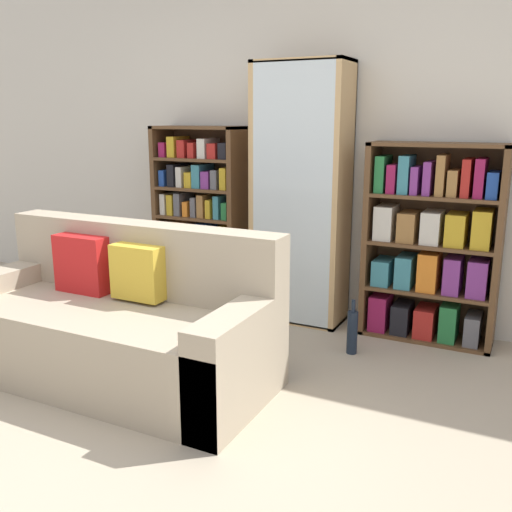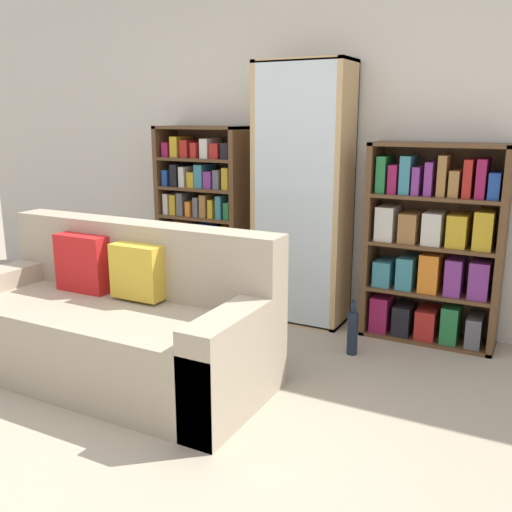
# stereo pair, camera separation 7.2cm
# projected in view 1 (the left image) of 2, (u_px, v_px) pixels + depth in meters

# --- Properties ---
(ground_plane) EXTENTS (16.00, 16.00, 0.00)m
(ground_plane) POSITION_uv_depth(u_px,v_px,m) (102.00, 456.00, 2.64)
(ground_plane) COLOR tan
(wall_back) EXTENTS (6.96, 0.06, 2.70)m
(wall_back) POSITION_uv_depth(u_px,v_px,m) (301.00, 141.00, 4.38)
(wall_back) COLOR silver
(wall_back) RESTS_ON ground
(couch) EXTENTS (1.92, 0.83, 0.90)m
(couch) POSITION_uv_depth(u_px,v_px,m) (116.00, 326.00, 3.39)
(couch) COLOR tan
(couch) RESTS_ON ground
(bookshelf_left) EXTENTS (0.75, 0.32, 1.46)m
(bookshelf_left) POSITION_uv_depth(u_px,v_px,m) (201.00, 219.00, 4.70)
(bookshelf_left) COLOR brown
(bookshelf_left) RESTS_ON ground
(display_cabinet) EXTENTS (0.69, 0.36, 1.92)m
(display_cabinet) POSITION_uv_depth(u_px,v_px,m) (301.00, 196.00, 4.24)
(display_cabinet) COLOR tan
(display_cabinet) RESTS_ON ground
(bookshelf_right) EXTENTS (0.90, 0.32, 1.36)m
(bookshelf_right) POSITION_uv_depth(u_px,v_px,m) (431.00, 248.00, 3.91)
(bookshelf_right) COLOR brown
(bookshelf_right) RESTS_ON ground
(wine_bottle) EXTENTS (0.07, 0.07, 0.37)m
(wine_bottle) POSITION_uv_depth(u_px,v_px,m) (352.00, 331.00, 3.76)
(wine_bottle) COLOR #192333
(wine_bottle) RESTS_ON ground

